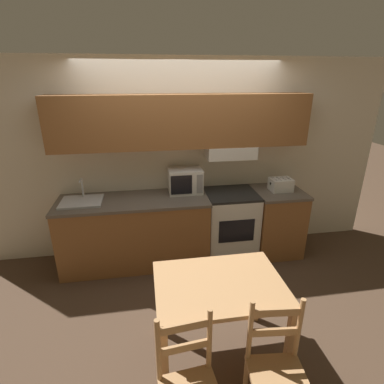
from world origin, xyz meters
TOP-DOWN VIEW (x-y plane):
  - ground_plane at (0.00, 0.00)m, footprint 16.00×16.00m
  - wall_back at (0.01, -0.06)m, footprint 5.53×0.38m
  - lower_counter_main at (-0.65, -0.32)m, footprint 1.86×0.67m
  - lower_counter_right_stub at (1.26, -0.32)m, footprint 0.63×0.67m
  - stove_range at (0.61, -0.30)m, footprint 0.66×0.61m
  - microwave at (0.03, -0.17)m, footprint 0.43×0.32m
  - toaster at (1.28, -0.32)m, footprint 0.29×0.22m
  - sink_basin at (-1.25, -0.32)m, footprint 0.48×0.39m
  - dining_table at (0.06, -1.89)m, footprint 1.03×0.75m
  - chair_right_of_table at (0.33, -2.45)m, footprint 0.42×0.42m

SIDE VIEW (x-z plane):
  - ground_plane at x=0.00m, z-range 0.00..0.00m
  - chair_right_of_table at x=0.33m, z-range -0.03..0.90m
  - stove_range at x=0.61m, z-range 0.00..0.90m
  - lower_counter_main at x=-0.65m, z-range 0.00..0.90m
  - lower_counter_right_stub at x=1.26m, z-range 0.00..0.90m
  - dining_table at x=0.06m, z-range 0.27..1.04m
  - sink_basin at x=-1.25m, z-range 0.79..1.05m
  - toaster at x=1.28m, z-range 0.90..1.06m
  - microwave at x=0.03m, z-range 0.90..1.21m
  - wall_back at x=0.01m, z-range 0.25..2.80m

